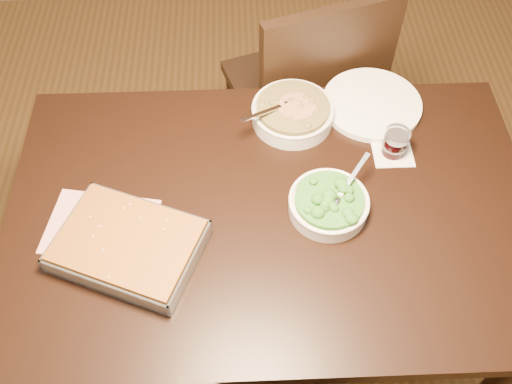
{
  "coord_description": "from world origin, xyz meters",
  "views": [
    {
      "loc": [
        -0.08,
        -0.84,
        1.99
      ],
      "look_at": [
        -0.04,
        0.02,
        0.8
      ],
      "focal_mm": 40.0,
      "sensor_mm": 36.0,
      "label": 1
    }
  ],
  "objects_px": {
    "stew_bowl": "(293,112)",
    "wine_tumbler": "(395,142)",
    "dinner_plate": "(372,104)",
    "baking_dish": "(128,245)",
    "chair_far": "(308,90)",
    "table": "(272,228)",
    "broccoli_bowl": "(329,203)"
  },
  "relations": [
    {
      "from": "stew_bowl",
      "to": "wine_tumbler",
      "type": "distance_m",
      "value": 0.31
    },
    {
      "from": "dinner_plate",
      "to": "stew_bowl",
      "type": "bearing_deg",
      "value": -168.95
    },
    {
      "from": "baking_dish",
      "to": "chair_far",
      "type": "distance_m",
      "value": 0.96
    },
    {
      "from": "baking_dish",
      "to": "wine_tumbler",
      "type": "relative_size",
      "value": 5.09
    },
    {
      "from": "chair_far",
      "to": "table",
      "type": "bearing_deg",
      "value": 56.98
    },
    {
      "from": "dinner_plate",
      "to": "table",
      "type": "bearing_deg",
      "value": -131.41
    },
    {
      "from": "table",
      "to": "stew_bowl",
      "type": "xyz_separation_m",
      "value": [
        0.07,
        0.31,
        0.13
      ]
    },
    {
      "from": "broccoli_bowl",
      "to": "dinner_plate",
      "type": "xyz_separation_m",
      "value": [
        0.17,
        0.37,
        -0.02
      ]
    },
    {
      "from": "stew_bowl",
      "to": "wine_tumbler",
      "type": "bearing_deg",
      "value": -26.16
    },
    {
      "from": "broccoli_bowl",
      "to": "wine_tumbler",
      "type": "relative_size",
      "value": 2.64
    },
    {
      "from": "table",
      "to": "chair_far",
      "type": "relative_size",
      "value": 1.43
    },
    {
      "from": "table",
      "to": "dinner_plate",
      "type": "height_order",
      "value": "dinner_plate"
    },
    {
      "from": "stew_bowl",
      "to": "broccoli_bowl",
      "type": "relative_size",
      "value": 1.12
    },
    {
      "from": "stew_bowl",
      "to": "chair_far",
      "type": "height_order",
      "value": "chair_far"
    },
    {
      "from": "table",
      "to": "broccoli_bowl",
      "type": "distance_m",
      "value": 0.19
    },
    {
      "from": "broccoli_bowl",
      "to": "chair_far",
      "type": "relative_size",
      "value": 0.22
    },
    {
      "from": "stew_bowl",
      "to": "chair_far",
      "type": "bearing_deg",
      "value": 74.47
    },
    {
      "from": "wine_tumbler",
      "to": "chair_far",
      "type": "distance_m",
      "value": 0.56
    },
    {
      "from": "broccoli_bowl",
      "to": "chair_far",
      "type": "xyz_separation_m",
      "value": [
        0.02,
        0.66,
        -0.23
      ]
    },
    {
      "from": "dinner_plate",
      "to": "wine_tumbler",
      "type": "bearing_deg",
      "value": -80.25
    },
    {
      "from": "broccoli_bowl",
      "to": "stew_bowl",
      "type": "bearing_deg",
      "value": 102.1
    },
    {
      "from": "stew_bowl",
      "to": "chair_far",
      "type": "relative_size",
      "value": 0.25
    },
    {
      "from": "broccoli_bowl",
      "to": "chair_far",
      "type": "bearing_deg",
      "value": 87.9
    },
    {
      "from": "broccoli_bowl",
      "to": "dinner_plate",
      "type": "height_order",
      "value": "broccoli_bowl"
    },
    {
      "from": "table",
      "to": "wine_tumbler",
      "type": "height_order",
      "value": "wine_tumbler"
    },
    {
      "from": "wine_tumbler",
      "to": "baking_dish",
      "type": "bearing_deg",
      "value": -157.49
    },
    {
      "from": "table",
      "to": "wine_tumbler",
      "type": "relative_size",
      "value": 17.31
    },
    {
      "from": "baking_dish",
      "to": "dinner_plate",
      "type": "bearing_deg",
      "value": 57.64
    },
    {
      "from": "wine_tumbler",
      "to": "stew_bowl",
      "type": "bearing_deg",
      "value": 153.84
    },
    {
      "from": "chair_far",
      "to": "stew_bowl",
      "type": "bearing_deg",
      "value": 55.98
    },
    {
      "from": "chair_far",
      "to": "dinner_plate",
      "type": "bearing_deg",
      "value": 98.94
    },
    {
      "from": "wine_tumbler",
      "to": "dinner_plate",
      "type": "xyz_separation_m",
      "value": [
        -0.03,
        0.18,
        -0.03
      ]
    }
  ]
}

